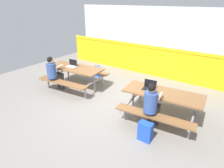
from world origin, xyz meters
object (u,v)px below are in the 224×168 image
(picnic_table_right, at_px, (162,99))
(backpack_dark, at_px, (145,132))
(student_nearer, at_px, (54,71))
(student_further, at_px, (152,102))
(laptop_dark, at_px, (149,87))
(tote_bag_bright, at_px, (98,72))
(picnic_table_left, at_px, (75,72))
(laptop_silver, at_px, (72,65))

(picnic_table_right, distance_m, backpack_dark, 1.05)
(student_nearer, height_order, student_further, same)
(picnic_table_right, bearing_deg, student_further, -94.86)
(student_further, relative_size, backpack_dark, 2.74)
(student_further, xyz_separation_m, laptop_dark, (-0.32, 0.57, 0.08))
(picnic_table_right, height_order, laptop_dark, laptop_dark)
(backpack_dark, distance_m, tote_bag_bright, 4.01)
(student_further, xyz_separation_m, backpack_dark, (0.10, -0.43, -0.49))
(picnic_table_left, bearing_deg, picnic_table_right, -2.10)
(picnic_table_right, distance_m, student_further, 0.58)
(tote_bag_bright, bearing_deg, backpack_dark, -36.11)
(student_further, bearing_deg, tote_bag_bright, 148.33)
(student_further, distance_m, tote_bag_bright, 3.73)
(student_further, xyz_separation_m, laptop_silver, (-3.23, 0.70, 0.08))
(picnic_table_right, bearing_deg, picnic_table_left, 177.90)
(picnic_table_left, bearing_deg, laptop_silver, 170.40)
(laptop_dark, distance_m, tote_bag_bright, 3.20)
(laptop_silver, height_order, tote_bag_bright, laptop_silver)
(picnic_table_left, xyz_separation_m, picnic_table_right, (3.14, -0.11, 0.00))
(laptop_silver, relative_size, tote_bag_bright, 0.79)
(student_nearer, relative_size, laptop_dark, 3.55)
(student_further, distance_m, laptop_silver, 3.31)
(picnic_table_left, height_order, laptop_dark, laptop_dark)
(picnic_table_left, xyz_separation_m, backpack_dark, (3.19, -1.10, -0.36))
(student_nearer, xyz_separation_m, student_further, (3.44, -0.09, 0.00))
(picnic_table_left, relative_size, laptop_silver, 5.84)
(student_further, relative_size, laptop_dark, 3.55)
(student_nearer, bearing_deg, picnic_table_right, 7.80)
(picnic_table_right, relative_size, student_nearer, 1.64)
(laptop_silver, xyz_separation_m, backpack_dark, (3.33, -1.13, -0.57))
(student_nearer, bearing_deg, laptop_dark, 8.75)
(picnic_table_right, height_order, backpack_dark, picnic_table_right)
(backpack_dark, relative_size, tote_bag_bright, 1.02)
(student_nearer, distance_m, laptop_silver, 0.65)
(picnic_table_left, relative_size, picnic_table_right, 1.00)
(tote_bag_bright, bearing_deg, student_nearer, -98.97)
(student_nearer, height_order, tote_bag_bright, student_nearer)
(picnic_table_left, xyz_separation_m, laptop_dark, (2.77, -0.11, 0.21))
(backpack_dark, bearing_deg, student_nearer, 171.77)
(student_nearer, bearing_deg, backpack_dark, -8.23)
(picnic_table_left, relative_size, student_nearer, 1.64)
(picnic_table_left, relative_size, backpack_dark, 4.50)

